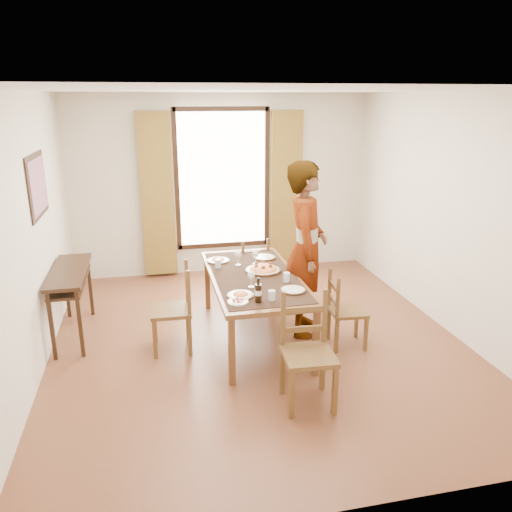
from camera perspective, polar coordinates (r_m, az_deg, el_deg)
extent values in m
plane|color=#462116|center=(5.73, 0.21, -9.65)|extent=(5.00, 5.00, 0.00)
cube|color=beige|center=(7.66, -3.89, 8.04)|extent=(4.50, 0.10, 2.70)
cube|color=beige|center=(3.00, 10.82, -8.06)|extent=(4.50, 0.10, 2.70)
cube|color=beige|center=(5.25, -24.49, 1.94)|extent=(0.10, 5.00, 2.70)
cube|color=beige|center=(6.13, 21.28, 4.42)|extent=(0.10, 5.00, 2.70)
cube|color=white|center=(5.09, 0.25, 18.68)|extent=(4.50, 5.00, 0.04)
cube|color=white|center=(7.61, -3.87, 8.74)|extent=(1.30, 0.04, 2.00)
cube|color=olive|center=(7.51, -11.24, 6.77)|extent=(0.48, 0.10, 2.40)
cube|color=olive|center=(7.79, 3.43, 7.47)|extent=(0.48, 0.10, 2.40)
cube|color=black|center=(5.75, -23.73, 7.38)|extent=(0.02, 0.86, 0.66)
cube|color=red|center=(5.75, -23.63, 7.39)|extent=(0.01, 0.76, 0.56)
cube|color=black|center=(5.94, -20.62, -1.66)|extent=(0.38, 1.20, 0.04)
cube|color=black|center=(5.98, -20.49, -2.74)|extent=(0.34, 1.10, 0.03)
cube|color=black|center=(5.60, -22.32, -7.44)|extent=(0.04, 0.04, 0.76)
cube|color=black|center=(6.60, -20.84, -3.45)|extent=(0.04, 0.04, 0.76)
cube|color=black|center=(5.56, -19.46, -7.31)|extent=(0.04, 0.04, 0.76)
cube|color=black|center=(6.57, -18.42, -3.31)|extent=(0.04, 0.04, 0.76)
cube|color=brown|center=(5.53, -0.22, -2.48)|extent=(0.95, 1.98, 0.05)
cube|color=black|center=(5.52, -0.22, -2.21)|extent=(0.88, 1.83, 0.01)
cube|color=brown|center=(4.78, -2.78, -10.88)|extent=(0.06, 0.06, 0.70)
cube|color=brown|center=(6.46, -5.58, -3.07)|extent=(0.06, 0.06, 0.70)
cube|color=brown|center=(4.96, 6.86, -9.83)|extent=(0.06, 0.06, 0.70)
cube|color=brown|center=(6.60, 1.61, -2.53)|extent=(0.06, 0.06, 0.70)
cube|color=brown|center=(5.44, -9.72, -6.16)|extent=(0.44, 0.44, 0.04)
cube|color=brown|center=(5.70, -11.49, -7.63)|extent=(0.04, 0.04, 0.46)
cube|color=brown|center=(5.71, -7.81, -7.41)|extent=(0.04, 0.04, 0.46)
cube|color=brown|center=(5.38, -11.50, -9.27)|extent=(0.04, 0.04, 0.46)
cube|color=brown|center=(5.38, -7.58, -9.04)|extent=(0.04, 0.04, 0.46)
cube|color=brown|center=(5.52, -7.91, -2.89)|extent=(0.04, 0.04, 0.51)
cube|color=brown|center=(5.18, -7.68, -4.29)|extent=(0.04, 0.04, 0.51)
cube|color=brown|center=(5.39, -7.75, -4.57)|extent=(0.04, 0.36, 0.05)
cube|color=brown|center=(5.32, -7.83, -2.75)|extent=(0.04, 0.36, 0.05)
cube|color=brown|center=(6.62, -0.64, -1.74)|extent=(0.46, 0.46, 0.04)
cube|color=brown|center=(6.90, 0.16, -2.79)|extent=(0.04, 0.04, 0.43)
cube|color=brown|center=(6.61, 1.30, -3.76)|extent=(0.04, 0.04, 0.43)
cube|color=brown|center=(6.79, -2.51, -3.18)|extent=(0.04, 0.04, 0.43)
cube|color=brown|center=(6.49, -1.48, -4.18)|extent=(0.04, 0.04, 0.43)
cube|color=brown|center=(6.45, 1.37, -0.05)|extent=(0.03, 0.03, 0.48)
cube|color=brown|center=(6.33, -1.48, -0.41)|extent=(0.03, 0.03, 0.48)
cube|color=brown|center=(6.42, -0.04, -1.03)|extent=(0.34, 0.08, 0.05)
cube|color=brown|center=(6.36, -0.04, 0.43)|extent=(0.34, 0.08, 0.05)
cube|color=brown|center=(4.47, 6.03, -11.26)|extent=(0.47, 0.47, 0.04)
cube|color=brown|center=(4.39, 4.07, -15.41)|extent=(0.04, 0.04, 0.48)
cube|color=brown|center=(4.71, 3.02, -12.90)|extent=(0.04, 0.04, 0.48)
cube|color=brown|center=(4.48, 9.01, -14.85)|extent=(0.04, 0.04, 0.48)
cube|color=brown|center=(4.79, 7.61, -12.45)|extent=(0.04, 0.04, 0.48)
cube|color=brown|center=(4.48, 3.10, -7.28)|extent=(0.04, 0.04, 0.53)
cube|color=brown|center=(4.57, 7.83, -6.91)|extent=(0.04, 0.04, 0.53)
cube|color=brown|center=(4.57, 5.45, -8.31)|extent=(0.38, 0.05, 0.05)
cube|color=brown|center=(4.49, 5.52, -6.11)|extent=(0.38, 0.05, 0.05)
cube|color=brown|center=(5.57, 10.45, -6.23)|extent=(0.41, 0.41, 0.04)
cube|color=brown|center=(5.56, 12.43, -8.68)|extent=(0.04, 0.04, 0.40)
cube|color=brown|center=(5.47, 9.19, -8.95)|extent=(0.04, 0.04, 0.40)
cube|color=brown|center=(5.83, 11.40, -7.30)|extent=(0.04, 0.04, 0.40)
cube|color=brown|center=(5.75, 8.31, -7.53)|extent=(0.04, 0.04, 0.40)
cube|color=brown|center=(5.29, 9.33, -4.83)|extent=(0.03, 0.03, 0.45)
cube|color=brown|center=(5.58, 8.42, -3.57)|extent=(0.03, 0.03, 0.45)
cube|color=brown|center=(5.47, 8.82, -5.06)|extent=(0.05, 0.32, 0.04)
cube|color=brown|center=(5.41, 8.90, -3.48)|extent=(0.05, 0.32, 0.04)
imported|color=#9A9CA3|center=(5.64, 5.72, 0.73)|extent=(1.01, 0.91, 1.99)
cylinder|color=silver|center=(5.32, 3.51, -2.43)|extent=(0.07, 0.07, 0.10)
cylinder|color=silver|center=(5.76, -4.35, -0.85)|extent=(0.07, 0.07, 0.10)
cylinder|color=silver|center=(4.83, 1.81, -4.52)|extent=(0.07, 0.07, 0.10)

